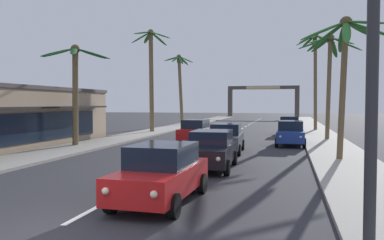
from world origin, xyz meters
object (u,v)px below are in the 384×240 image
object	(u,v)px
sedan_parked_mid_kerb	(290,133)
palm_left_farthest	(180,78)
town_gateway_arch	(263,97)
palm_left_second	(75,75)
sedan_oncoming_far	(196,131)
palm_right_third	(329,62)
sedan_third_in_queue	(211,150)
sedan_parked_nearest_kerb	(289,125)
sedan_fifth_in_queue	(226,138)
palm_right_farthest	(315,60)
sedan_lead_at_stop_bar	(161,173)
palm_right_second	(346,51)
palm_left_third	(151,66)

from	to	relation	value
sedan_parked_mid_kerb	palm_left_farthest	world-z (taller)	palm_left_farthest
town_gateway_arch	palm_left_second	bearing A→B (deg)	-98.12
sedan_oncoming_far	palm_right_third	world-z (taller)	palm_right_third
sedan_third_in_queue	sedan_parked_nearest_kerb	distance (m)	20.55
sedan_parked_mid_kerb	town_gateway_arch	bearing A→B (deg)	95.50
sedan_parked_mid_kerb	palm_left_second	distance (m)	14.88
sedan_third_in_queue	sedan_oncoming_far	world-z (taller)	same
sedan_fifth_in_queue	palm_right_farthest	size ratio (longest dim) A/B	0.44
sedan_third_in_queue	palm_left_farthest	world-z (taller)	palm_left_farthest
sedan_third_in_queue	sedan_lead_at_stop_bar	bearing A→B (deg)	-92.99
sedan_third_in_queue	sedan_fifth_in_queue	xyz separation A→B (m)	(-0.28, 5.99, 0.00)
sedan_oncoming_far	palm_right_farthest	xyz separation A→B (m)	(9.24, 14.71, 6.46)
palm_right_second	sedan_third_in_queue	bearing A→B (deg)	-147.91
sedan_parked_nearest_kerb	palm_left_third	distance (m)	14.26
palm_left_third	palm_right_second	xyz separation A→B (m)	(15.67, -15.84, -1.04)
sedan_parked_nearest_kerb	palm_right_third	bearing A→B (deg)	-61.90
sedan_parked_nearest_kerb	palm_right_third	xyz separation A→B (m)	(2.87, -5.37, 5.12)
sedan_parked_mid_kerb	sedan_third_in_queue	bearing A→B (deg)	-107.44
sedan_parked_mid_kerb	town_gateway_arch	distance (m)	55.02
sedan_third_in_queue	sedan_oncoming_far	xyz separation A→B (m)	(-3.36, 11.38, 0.00)
sedan_fifth_in_queue	sedan_parked_nearest_kerb	size ratio (longest dim) A/B	1.01
sedan_oncoming_far	sedan_parked_nearest_kerb	world-z (taller)	same
palm_left_third	palm_right_third	bearing A→B (deg)	-16.26
sedan_lead_at_stop_bar	palm_left_farthest	distance (m)	40.38
sedan_lead_at_stop_bar	palm_left_third	size ratio (longest dim) A/B	0.45
sedan_parked_mid_kerb	palm_right_farthest	distance (m)	16.78
sedan_lead_at_stop_bar	sedan_oncoming_far	bearing A→B (deg)	99.95
sedan_oncoming_far	sedan_parked_mid_kerb	xyz separation A→B (m)	(6.75, -0.58, 0.00)
sedan_parked_nearest_kerb	palm_right_farthest	size ratio (longest dim) A/B	0.44
sedan_lead_at_stop_bar	sedan_parked_nearest_kerb	world-z (taller)	same
palm_left_farthest	palm_right_farthest	xyz separation A→B (m)	(16.41, -6.63, 1.16)
palm_right_second	sedan_parked_nearest_kerb	bearing A→B (deg)	98.85
sedan_parked_nearest_kerb	palm_left_farthest	world-z (taller)	palm_left_farthest
palm_left_third	palm_left_farthest	distance (m)	13.19
sedan_oncoming_far	palm_right_second	distance (m)	12.88
sedan_parked_mid_kerb	palm_left_third	size ratio (longest dim) A/B	0.44
palm_left_second	town_gateway_arch	size ratio (longest dim) A/B	0.46
palm_right_third	palm_right_farthest	xyz separation A→B (m)	(-0.34, 11.19, 1.33)
palm_right_third	town_gateway_arch	bearing A→B (deg)	99.08
sedan_third_in_queue	palm_right_farthest	xyz separation A→B (m)	(5.88, 26.09, 6.46)
sedan_lead_at_stop_bar	town_gateway_arch	bearing A→B (deg)	91.25
sedan_oncoming_far	palm_right_second	bearing A→B (deg)	-39.55
sedan_lead_at_stop_bar	sedan_parked_mid_kerb	size ratio (longest dim) A/B	1.01
sedan_third_in_queue	sedan_parked_nearest_kerb	world-z (taller)	same
palm_left_second	palm_left_third	bearing A→B (deg)	87.60
town_gateway_arch	palm_right_third	bearing A→B (deg)	-80.92
palm_right_third	town_gateway_arch	world-z (taller)	palm_right_third
sedan_lead_at_stop_bar	palm_right_third	bearing A→B (deg)	72.65
town_gateway_arch	sedan_fifth_in_queue	bearing A→B (deg)	-88.47
sedan_third_in_queue	palm_left_third	xyz separation A→B (m)	(-9.74, 19.55, 5.62)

